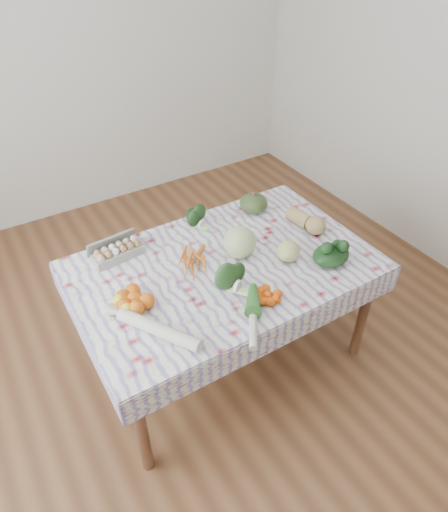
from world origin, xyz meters
The scene contains 17 objects.
ground centered at (0.00, 0.00, 0.00)m, with size 4.50×4.50×0.00m, color brown.
wall_back centered at (0.00, 2.25, 1.40)m, with size 4.00×0.04×2.80m, color silver.
dining_table centered at (0.00, 0.00, 0.68)m, with size 1.60×1.00×0.75m.
tablecloth centered at (0.00, 0.00, 0.76)m, with size 1.66×1.06×0.01m, color silver.
egg_carton centered at (-0.48, 0.36, 0.80)m, with size 0.29×0.12×0.08m, color #969692.
carrot_bunch centered at (-0.15, 0.08, 0.78)m, with size 0.21×0.19×0.04m, color orange.
kale_bunch centered at (0.04, 0.40, 0.82)m, with size 0.14×0.12×0.12m, color #193714.
kabocha_squash centered at (0.45, 0.36, 0.82)m, with size 0.18×0.18×0.12m, color #394D24.
cabbage centered at (0.12, 0.02, 0.85)m, with size 0.18×0.18×0.18m, color #AEC280.
butternut_squash centered at (0.62, 0.03, 0.82)m, with size 0.12×0.26×0.12m, color tan.
orange_cluster centered at (-0.55, -0.04, 0.80)m, with size 0.25×0.25×0.08m, color #DF5E11.
broccoli centered at (-0.09, -0.18, 0.82)m, with size 0.17×0.17×0.12m, color #275121.
mandarin_cluster centered at (0.05, -0.35, 0.79)m, with size 0.17×0.17×0.05m, color #E3520A.
grapefruit centered at (0.33, -0.16, 0.82)m, with size 0.13×0.13×0.13m, color #BFC26C.
spinach_bag centered at (0.52, -0.29, 0.81)m, with size 0.22×0.18×0.10m, color black.
daikon centered at (-0.53, -0.28, 0.80)m, with size 0.07×0.07×0.46m, color beige.
leek centered at (-0.11, -0.44, 0.78)m, with size 0.04×0.04×0.38m, color beige.
Camera 1 is at (-1.03, -1.67, 2.39)m, focal length 32.00 mm.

